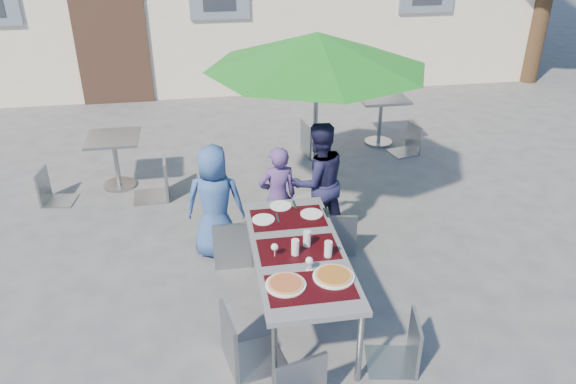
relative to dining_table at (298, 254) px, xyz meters
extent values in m
plane|color=#4B4C4E|center=(-0.25, -0.80, -0.70)|extent=(90.00, 90.00, 0.00)
cube|color=#3C271C|center=(-2.25, 6.67, 0.40)|extent=(1.30, 0.06, 2.20)
cylinder|color=#412E1C|center=(6.25, 6.70, 0.70)|extent=(0.36, 0.36, 2.80)
cube|color=#4D4E52|center=(0.00, 0.00, 0.03)|extent=(0.80, 1.85, 0.05)
cylinder|color=gray|center=(-0.34, -0.86, -0.35)|extent=(0.05, 0.05, 0.70)
cylinder|color=gray|center=(0.34, -0.86, -0.35)|extent=(0.05, 0.05, 0.70)
cylinder|color=gray|center=(-0.34, 0.87, -0.35)|extent=(0.05, 0.05, 0.70)
cylinder|color=gray|center=(0.34, 0.87, -0.35)|extent=(0.05, 0.05, 0.70)
cube|color=black|center=(0.00, -0.55, 0.06)|extent=(0.70, 0.42, 0.01)
cube|color=black|center=(0.00, 0.00, 0.06)|extent=(0.70, 0.42, 0.01)
cube|color=black|center=(0.00, 0.55, 0.06)|extent=(0.70, 0.42, 0.01)
cylinder|color=white|center=(-0.19, -0.50, 0.07)|extent=(0.33, 0.33, 0.01)
cylinder|color=tan|center=(-0.19, -0.50, 0.08)|extent=(0.29, 0.29, 0.01)
cylinder|color=#9B3A0F|center=(-0.19, -0.50, 0.09)|extent=(0.25, 0.25, 0.01)
cylinder|color=white|center=(0.21, -0.46, 0.07)|extent=(0.34, 0.34, 0.01)
cylinder|color=tan|center=(0.21, -0.46, 0.08)|extent=(0.30, 0.30, 0.01)
cylinder|color=#8D3109|center=(0.21, -0.46, 0.09)|extent=(0.26, 0.26, 0.01)
cylinder|color=silver|center=(-0.04, -0.08, 0.13)|extent=(0.07, 0.07, 0.15)
cylinder|color=silver|center=(0.09, 0.04, 0.13)|extent=(0.07, 0.07, 0.15)
cylinder|color=silver|center=(0.23, -0.15, 0.13)|extent=(0.07, 0.07, 0.15)
cylinder|color=silver|center=(-0.22, -0.08, 0.06)|extent=(0.06, 0.06, 0.00)
cylinder|color=silver|center=(-0.22, -0.08, 0.09)|extent=(0.01, 0.01, 0.08)
sphere|color=silver|center=(-0.22, -0.08, 0.15)|extent=(0.06, 0.06, 0.06)
cylinder|color=silver|center=(0.03, -0.33, 0.06)|extent=(0.06, 0.06, 0.00)
cylinder|color=silver|center=(0.03, -0.33, 0.09)|extent=(0.01, 0.01, 0.08)
sphere|color=silver|center=(0.03, -0.33, 0.15)|extent=(0.06, 0.06, 0.06)
cylinder|color=white|center=(-0.24, 0.55, 0.06)|extent=(0.22, 0.22, 0.01)
cube|color=#999DA0|center=(-0.10, 0.55, 0.06)|extent=(0.02, 0.18, 0.00)
cylinder|color=white|center=(0.24, 0.58, 0.06)|extent=(0.22, 0.22, 0.01)
cube|color=#999DA0|center=(0.38, 0.58, 0.06)|extent=(0.02, 0.18, 0.00)
cylinder|color=white|center=(-0.03, 0.79, 0.06)|extent=(0.22, 0.22, 0.01)
cube|color=#999DA0|center=(0.11, 0.79, 0.06)|extent=(0.02, 0.18, 0.00)
imported|color=#365795|center=(-0.68, 1.19, -0.06)|extent=(0.68, 0.50, 1.28)
imported|color=#573C7B|center=(0.01, 1.28, -0.10)|extent=(0.47, 0.34, 1.19)
imported|color=#1C1C3E|center=(0.48, 1.37, 0.00)|extent=(0.76, 0.55, 1.40)
cube|color=#949A9F|center=(-0.50, 1.09, -0.21)|extent=(0.46, 0.46, 0.03)
cube|color=#949A9F|center=(-0.51, 0.87, 0.07)|extent=(0.46, 0.04, 0.54)
cylinder|color=#949A9F|center=(-0.30, 1.28, -0.46)|extent=(0.02, 0.02, 0.48)
cylinder|color=#949A9F|center=(-0.70, 1.28, -0.46)|extent=(0.02, 0.02, 0.48)
cylinder|color=#949A9F|center=(-0.31, 0.89, -0.46)|extent=(0.02, 0.02, 0.48)
cylinder|color=#949A9F|center=(-0.70, 0.89, -0.46)|extent=(0.02, 0.02, 0.48)
cube|color=gray|center=(0.17, 0.92, -0.26)|extent=(0.50, 0.50, 0.03)
cube|color=gray|center=(0.22, 0.74, -0.02)|extent=(0.40, 0.14, 0.48)
cylinder|color=gray|center=(0.29, 1.14, -0.48)|extent=(0.02, 0.02, 0.43)
cylinder|color=gray|center=(-0.05, 1.04, -0.48)|extent=(0.02, 0.02, 0.43)
cylinder|color=gray|center=(0.38, 0.80, -0.48)|extent=(0.02, 0.02, 0.43)
cylinder|color=gray|center=(0.05, 0.71, -0.48)|extent=(0.02, 0.02, 0.43)
cube|color=#93979F|center=(0.64, 1.12, -0.24)|extent=(0.50, 0.50, 0.03)
cube|color=#93979F|center=(0.60, 0.92, 0.01)|extent=(0.42, 0.11, 0.50)
cylinder|color=#93979F|center=(0.85, 1.26, -0.47)|extent=(0.02, 0.02, 0.44)
cylinder|color=#93979F|center=(0.49, 1.33, -0.47)|extent=(0.02, 0.02, 0.44)
cylinder|color=#93979F|center=(0.78, 0.91, -0.47)|extent=(0.02, 0.02, 0.44)
cylinder|color=#93979F|center=(0.43, 0.98, -0.47)|extent=(0.02, 0.02, 0.44)
cube|color=gray|center=(-0.46, -0.50, -0.20)|extent=(0.54, 0.54, 0.03)
cube|color=gray|center=(-0.67, -0.54, 0.07)|extent=(0.12, 0.46, 0.55)
cylinder|color=gray|center=(-0.22, -0.66, -0.45)|extent=(0.02, 0.02, 0.48)
cylinder|color=gray|center=(-0.30, -0.27, -0.45)|extent=(0.02, 0.02, 0.48)
cylinder|color=gray|center=(-0.61, -0.74, -0.45)|extent=(0.02, 0.02, 0.48)
cylinder|color=gray|center=(-0.69, -0.35, -0.45)|extent=(0.02, 0.02, 0.48)
cube|color=gray|center=(0.66, -0.72, -0.27)|extent=(0.46, 0.46, 0.03)
cube|color=gray|center=(0.85, -0.76, -0.04)|extent=(0.10, 0.39, 0.47)
cylinder|color=gray|center=(0.53, -0.53, -0.49)|extent=(0.02, 0.02, 0.41)
cylinder|color=gray|center=(0.47, -0.86, -0.49)|extent=(0.02, 0.02, 0.41)
cylinder|color=gray|center=(0.86, -0.59, -0.49)|extent=(0.02, 0.02, 0.41)
cylinder|color=gray|center=(0.80, -0.92, -0.49)|extent=(0.02, 0.02, 0.41)
cube|color=gray|center=(-0.17, -1.08, 0.01)|extent=(0.42, 0.15, 0.51)
cylinder|color=gray|center=(0.01, -1.05, -0.47)|extent=(0.02, 0.02, 0.45)
cylinder|color=#999DA0|center=(0.58, 2.04, -0.65)|extent=(0.50, 0.50, 0.09)
cylinder|color=gray|center=(0.58, 2.04, 0.33)|extent=(0.06, 0.06, 2.04)
cone|color=#1B791F|center=(0.58, 2.04, 1.30)|extent=(2.57, 2.57, 0.40)
cylinder|color=#999DA0|center=(-1.92, 3.04, -0.68)|extent=(0.44, 0.44, 0.04)
cylinder|color=gray|center=(-1.92, 3.04, -0.36)|extent=(0.06, 0.06, 0.68)
cube|color=gray|center=(-1.92, 3.04, 0.01)|extent=(0.68, 0.68, 0.04)
cube|color=gray|center=(-2.64, 2.72, -0.29)|extent=(0.43, 0.43, 0.03)
cube|color=gray|center=(-2.81, 2.75, -0.07)|extent=(0.08, 0.38, 0.45)
cylinder|color=gray|center=(-2.50, 2.54, -0.50)|extent=(0.02, 0.02, 0.39)
cylinder|color=gray|center=(-2.45, 2.86, -0.50)|extent=(0.02, 0.02, 0.39)
cylinder|color=gray|center=(-2.82, 2.58, -0.50)|extent=(0.02, 0.02, 0.39)
cylinder|color=gray|center=(-2.77, 2.90, -0.50)|extent=(0.02, 0.02, 0.39)
cube|color=gray|center=(-1.48, 2.65, -0.22)|extent=(0.47, 0.47, 0.03)
cube|color=gray|center=(-1.26, 2.66, 0.05)|extent=(0.05, 0.45, 0.53)
cylinder|color=gray|center=(-1.68, 2.83, -0.46)|extent=(0.02, 0.02, 0.47)
cylinder|color=gray|center=(-1.66, 2.45, -0.46)|extent=(0.02, 0.02, 0.47)
cylinder|color=gray|center=(-1.29, 2.85, -0.46)|extent=(0.02, 0.02, 0.47)
cylinder|color=gray|center=(-1.28, 2.46, -0.46)|extent=(0.02, 0.02, 0.47)
cylinder|color=#999DA0|center=(2.03, 3.91, -0.68)|extent=(0.44, 0.44, 0.04)
cylinder|color=gray|center=(2.03, 3.91, -0.33)|extent=(0.06, 0.06, 0.73)
cube|color=gray|center=(2.03, 3.91, 0.07)|extent=(0.73, 0.73, 0.04)
cube|color=gray|center=(1.00, 3.69, -0.23)|extent=(0.50, 0.50, 0.03)
cube|color=gray|center=(0.80, 3.66, 0.04)|extent=(0.10, 0.44, 0.52)
cylinder|color=gray|center=(1.22, 3.53, -0.47)|extent=(0.02, 0.02, 0.46)
cylinder|color=gray|center=(1.16, 3.90, -0.47)|extent=(0.02, 0.02, 0.46)
cylinder|color=gray|center=(0.84, 3.47, -0.47)|extent=(0.02, 0.02, 0.46)
cylinder|color=gray|center=(0.79, 3.85, -0.47)|extent=(0.02, 0.02, 0.46)
cube|color=gray|center=(2.29, 3.48, -0.29)|extent=(0.45, 0.45, 0.03)
cube|color=gray|center=(2.46, 3.52, -0.07)|extent=(0.11, 0.37, 0.45)
cylinder|color=gray|center=(2.09, 3.60, -0.50)|extent=(0.02, 0.02, 0.39)
cylinder|color=gray|center=(2.16, 3.29, -0.50)|extent=(0.02, 0.02, 0.39)
cylinder|color=gray|center=(2.41, 3.67, -0.50)|extent=(0.02, 0.02, 0.39)
cylinder|color=gray|center=(2.48, 3.36, -0.50)|extent=(0.02, 0.02, 0.39)
camera|label=1|loc=(-0.77, -4.07, 2.81)|focal=35.00mm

